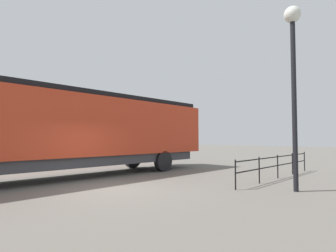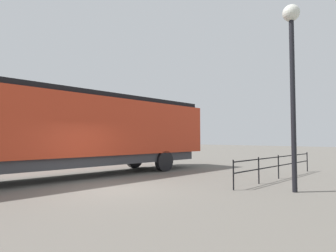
{
  "view_description": "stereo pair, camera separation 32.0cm",
  "coord_description": "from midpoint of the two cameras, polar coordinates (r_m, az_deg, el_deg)",
  "views": [
    {
      "loc": [
        7.92,
        -5.63,
        1.76
      ],
      "look_at": [
        -0.76,
        3.58,
        2.35
      ],
      "focal_mm": 29.03,
      "sensor_mm": 36.0,
      "label": 1
    },
    {
      "loc": [
        8.15,
        -5.41,
        1.76
      ],
      "look_at": [
        -0.76,
        3.58,
        2.35
      ],
      "focal_mm": 29.03,
      "sensor_mm": 36.0,
      "label": 2
    }
  ],
  "objects": [
    {
      "name": "lamp_post",
      "position": [
        10.39,
        23.98,
        13.36
      ],
      "size": [
        0.56,
        0.56,
        6.3
      ],
      "color": "black",
      "rests_on": "ground_plane"
    },
    {
      "name": "ground_plane",
      "position": [
        9.91,
        -12.32,
        -12.84
      ],
      "size": [
        120.0,
        120.0,
        0.0
      ],
      "primitive_type": "plane",
      "color": "#666059"
    },
    {
      "name": "platform_fence",
      "position": [
        13.04,
        21.37,
        -7.26
      ],
      "size": [
        0.05,
        7.49,
        1.04
      ],
      "color": "black",
      "rests_on": "ground_plane"
    },
    {
      "name": "locomotive",
      "position": [
        12.94,
        -20.98,
        -0.56
      ],
      "size": [
        2.88,
        16.45,
        3.88
      ],
      "color": "red",
      "rests_on": "ground_plane"
    }
  ]
}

